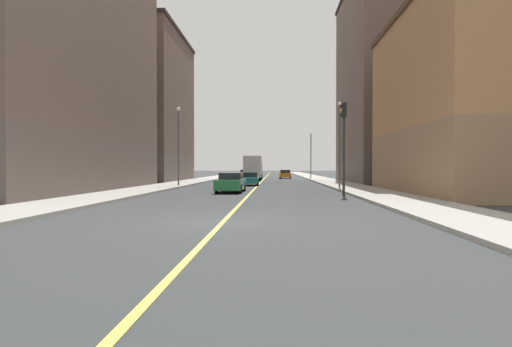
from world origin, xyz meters
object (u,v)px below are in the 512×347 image
box_truck (253,168)px  car_teal (249,179)px  car_blue (246,173)px  building_right_corner (28,51)px  car_green (231,183)px  street_lamp_left_far (311,150)px  building_left_near (494,100)px  building_right_midblock (134,108)px  street_lamp_right_near (178,138)px  building_left_mid (400,83)px  traffic_light_left_near (344,135)px  street_lamp_left_near (340,135)px  car_orange (285,174)px

box_truck → car_teal: bearing=-88.6°
car_teal → car_blue: bearing=94.4°
building_right_corner → car_green: building_right_corner is taller
street_lamp_left_far → car_blue: (-10.40, 12.50, -3.55)m
building_left_near → building_right_corner: size_ratio=0.70×
building_right_midblock → street_lamp_right_near: bearing=-59.2°
box_truck → building_left_mid: bearing=-25.2°
building_right_midblock → street_lamp_left_far: building_right_midblock is taller
building_right_corner → street_lamp_left_far: size_ratio=3.65×
building_left_near → box_truck: bearing=120.3°
building_left_mid → building_right_midblock: 31.78m
car_green → traffic_light_left_near: bearing=-23.4°
car_teal → street_lamp_left_far: bearing=70.6°
street_lamp_left_far → box_truck: bearing=-143.5°
building_right_midblock → street_lamp_left_near: (22.66, -17.49, -4.75)m
building_left_near → street_lamp_left_far: 36.34m
street_lamp_left_near → box_truck: size_ratio=0.88×
building_right_corner → building_right_midblock: (0.00, 23.03, -0.88)m
street_lamp_right_near → car_green: street_lamp_right_near is taller
building_right_corner → car_orange: 42.92m
building_left_mid → traffic_light_left_near: size_ratio=3.93×
building_left_mid → street_lamp_right_near: size_ratio=3.24×
car_orange → box_truck: box_truck is taller
building_left_mid → street_lamp_left_far: size_ratio=3.39×
building_right_corner → traffic_light_left_near: (21.64, -3.04, -6.26)m
street_lamp_left_far → car_teal: size_ratio=1.47×
car_teal → box_truck: size_ratio=0.57×
building_right_midblock → street_lamp_right_near: 17.98m
street_lamp_left_near → street_lamp_left_far: (0.00, 28.30, -0.14)m
car_teal → street_lamp_left_near: bearing=-39.1°
building_left_mid → car_orange: (-12.51, 17.51, -10.57)m
building_left_mid → car_green: building_left_mid is taller
building_right_corner → box_truck: (14.52, 27.83, -8.30)m
car_blue → car_teal: car_blue is taller
street_lamp_right_near → car_blue: bearing=84.9°
building_right_corner → car_blue: 48.84m
street_lamp_left_far → car_orange: 6.14m
building_right_corner → box_truck: size_ratio=3.09×
street_lamp_left_far → car_green: street_lamp_left_far is taller
traffic_light_left_near → car_orange: (-2.61, 40.36, -3.06)m
street_lamp_left_near → car_teal: 10.66m
car_teal → building_left_near: bearing=-38.4°
car_blue → box_truck: (2.25, -18.52, 1.03)m
building_left_mid → traffic_light_left_near: building_left_mid is taller
street_lamp_left_near → building_right_midblock: bearing=142.3°
car_orange → car_green: (-4.67, -37.21, -0.00)m
car_orange → car_green: car_green is taller
building_left_mid → street_lamp_left_near: bearing=-121.9°
building_left_near → building_left_mid: (-0.00, 21.16, 5.17)m
car_orange → traffic_light_left_near: bearing=-86.3°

